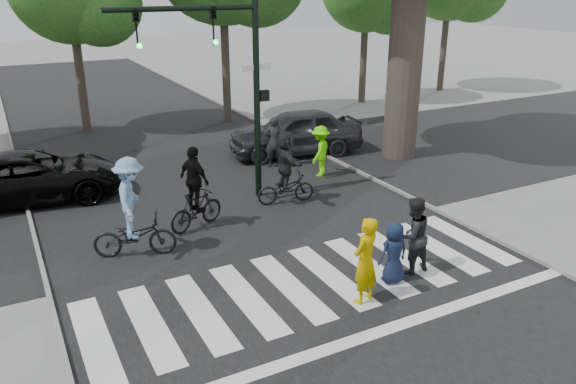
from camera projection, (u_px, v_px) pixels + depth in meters
name	position (u px, v px, depth m)	size (l,w,h in m)	color
ground	(336.00, 304.00, 11.22)	(120.00, 120.00, 0.00)	gray
road_stem	(238.00, 216.00, 15.35)	(10.00, 70.00, 0.01)	black
road_cross	(201.00, 184.00, 17.83)	(70.00, 10.00, 0.01)	black
curb_left	(39.00, 254.00, 13.12)	(0.10, 70.00, 0.10)	gray
curb_right	(386.00, 185.00, 17.55)	(0.10, 70.00, 0.10)	gray
crosswalk	(319.00, 288.00, 11.77)	(10.00, 3.85, 0.01)	silver
traffic_signal	(228.00, 66.00, 15.12)	(4.45, 0.29, 6.00)	black
pedestrian_woman	(365.00, 261.00, 11.00)	(0.66, 0.43, 1.82)	#C4A400
pedestrian_child	(394.00, 253.00, 11.81)	(0.67, 0.43, 1.37)	#142039
pedestrian_adult	(412.00, 235.00, 12.17)	(0.85, 0.66, 1.75)	black
cyclist_left	(133.00, 215.00, 12.82)	(2.00, 1.39, 2.40)	black
cyclist_mid	(195.00, 195.00, 14.35)	(1.74, 1.11, 2.20)	black
cyclist_right	(286.00, 172.00, 15.98)	(1.76, 1.63, 2.14)	black
car_suv	(30.00, 177.00, 16.26)	(2.41, 5.23, 1.45)	black
car_grey	(295.00, 132.00, 20.62)	(1.97, 4.90, 1.67)	#2E2E33
bystander_hivis	(320.00, 151.00, 18.31)	(1.08, 0.62, 1.68)	#62FF03
bystander_dark	(274.00, 142.00, 19.20)	(0.64, 0.42, 1.77)	black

